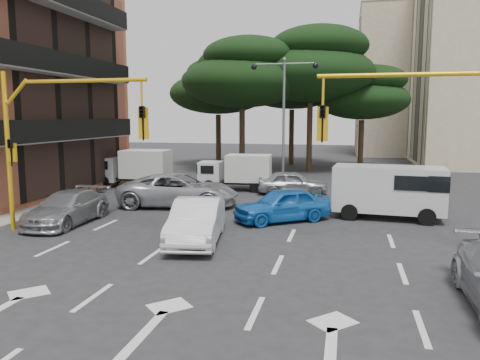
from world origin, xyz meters
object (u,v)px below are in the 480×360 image
object	(u,v)px
signal_mast_left	(49,129)
street_lamp_center	(284,99)
signal_mast_right	(446,132)
car_silver_wagon	(67,208)
car_blue_compact	(282,205)
box_truck_b	(236,172)
car_silver_cross_b	(293,183)
car_silver_cross_a	(179,190)
box_truck_a	(133,168)
van_white	(388,192)
car_white_hatch	(197,221)

from	to	relation	value
signal_mast_left	street_lamp_center	xyz separation A→B (m)	(6.80, 14.01, 1.54)
signal_mast_right	car_silver_wagon	distance (m)	14.37
street_lamp_center	signal_mast_right	bearing A→B (deg)	-64.09
street_lamp_center	signal_mast_left	bearing A→B (deg)	-115.91
car_blue_compact	box_truck_b	xyz separation A→B (m)	(-3.81, 7.67, 0.36)
street_lamp_center	car_silver_wagon	world-z (taller)	street_lamp_center
car_silver_wagon	signal_mast_left	bearing A→B (deg)	-77.44
street_lamp_center	car_silver_wagon	bearing A→B (deg)	-119.48
signal_mast_right	car_silver_wagon	xyz separation A→B (m)	(-13.94, 1.39, -3.23)
street_lamp_center	car_silver_cross_b	size ratio (longest dim) A/B	2.00
car_silver_cross_a	car_silver_cross_b	xyz separation A→B (m)	(5.00, 4.71, -0.14)
box_truck_a	street_lamp_center	bearing A→B (deg)	-77.49
car_silver_cross_b	box_truck_a	xyz separation A→B (m)	(-10.00, 0.77, 0.49)
signal_mast_right	box_truck_a	bearing A→B (deg)	144.24
signal_mast_left	car_blue_compact	bearing A→B (deg)	24.87
signal_mast_right	box_truck_b	bearing A→B (deg)	129.03
car_silver_cross_b	box_truck_a	distance (m)	10.04
van_white	car_white_hatch	bearing A→B (deg)	-45.96
car_blue_compact	signal_mast_right	bearing A→B (deg)	19.72
car_blue_compact	van_white	world-z (taller)	van_white
car_white_hatch	car_silver_wagon	distance (m)	6.20
signal_mast_left	van_white	distance (m)	13.88
signal_mast_left	car_silver_cross_a	xyz separation A→B (m)	(2.80, 5.90, -3.09)
signal_mast_right	box_truck_a	distance (m)	19.67
signal_mast_left	car_silver_wagon	bearing A→B (deg)	103.31
box_truck_a	car_silver_wagon	bearing A→B (deg)	-173.18
car_silver_wagon	box_truck_a	bearing A→B (deg)	99.84
car_blue_compact	box_truck_a	world-z (taller)	box_truck_a
car_blue_compact	van_white	distance (m)	4.66
street_lamp_center	car_silver_cross_a	world-z (taller)	street_lamp_center
signal_mast_right	car_blue_compact	xyz separation A→B (m)	(-5.47, 3.77, -3.19)
car_blue_compact	box_truck_b	bearing A→B (deg)	170.72
car_blue_compact	box_truck_a	bearing A→B (deg)	-162.04
car_silver_cross_a	street_lamp_center	bearing A→B (deg)	-33.82
street_lamp_center	car_silver_cross_a	bearing A→B (deg)	-116.26
car_blue_compact	car_silver_cross_a	size ratio (longest dim) A/B	0.71
car_blue_compact	car_silver_cross_b	distance (m)	6.85
car_white_hatch	car_silver_cross_b	bearing A→B (deg)	69.36
signal_mast_left	box_truck_a	size ratio (longest dim) A/B	1.29
signal_mast_right	box_truck_a	world-z (taller)	signal_mast_right
box_truck_a	car_silver_cross_b	bearing A→B (deg)	-98.17
car_silver_cross_a	car_silver_cross_b	size ratio (longest dim) A/B	1.48
car_silver_cross_a	box_truck_a	xyz separation A→B (m)	(-5.00, 5.48, 0.35)
signal_mast_left	street_lamp_center	world-z (taller)	street_lamp_center
signal_mast_right	box_truck_a	xyz separation A→B (m)	(-15.80, 11.38, -2.74)
signal_mast_left	van_white	world-z (taller)	signal_mast_left
street_lamp_center	box_truck_a	xyz separation A→B (m)	(-9.00, -2.63, -4.28)
signal_mast_left	street_lamp_center	size ratio (longest dim) A/B	0.77
car_silver_wagon	van_white	bearing A→B (deg)	16.70
box_truck_a	box_truck_b	bearing A→B (deg)	-93.18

